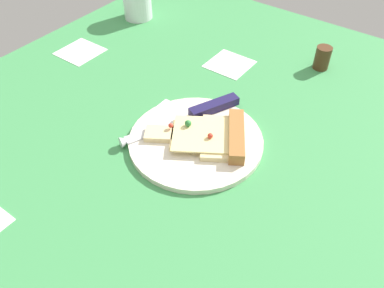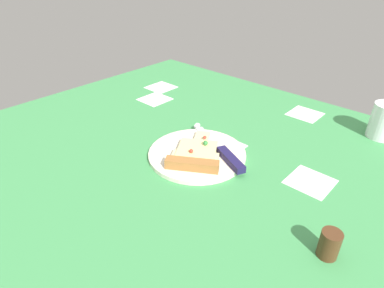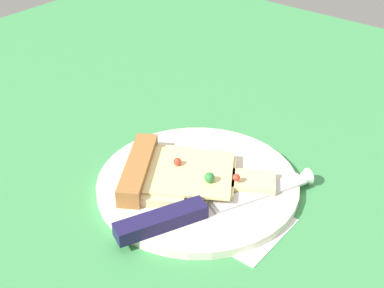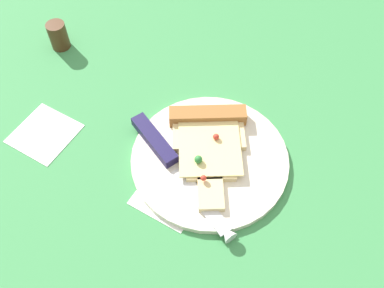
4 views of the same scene
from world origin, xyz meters
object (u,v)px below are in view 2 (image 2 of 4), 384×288
(knife, at_px, (221,150))
(pepper_shaker, at_px, (329,244))
(plate, at_px, (197,154))
(pizza_slice, at_px, (195,155))

(knife, xyz_separation_m, pepper_shaker, (0.12, 0.31, 0.01))
(pepper_shaker, bearing_deg, plate, -102.63)
(knife, bearing_deg, pizza_slice, 177.98)
(plate, bearing_deg, knife, 131.05)
(pizza_slice, xyz_separation_m, pepper_shaker, (0.06, 0.34, 0.01))
(pepper_shaker, bearing_deg, pizza_slice, -99.58)
(plate, xyz_separation_m, knife, (-0.04, 0.04, 0.01))
(plate, relative_size, pizza_slice, 1.25)
(pizza_slice, height_order, knife, pizza_slice)
(knife, height_order, pepper_shaker, pepper_shaker)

